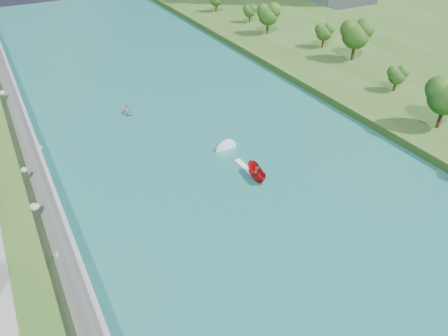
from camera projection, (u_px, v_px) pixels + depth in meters
ground at (312, 252)px, 50.75m from camera, size 260.00×260.00×0.00m
river_water at (229, 168)px, 65.30m from camera, size 55.00×240.00×0.10m
riprap_bank at (48, 217)px, 53.33m from camera, size 4.92×236.00×4.49m
trees_east at (414, 78)px, 79.01m from camera, size 18.19×141.56×10.83m
motorboat at (252, 169)px, 63.56m from camera, size 3.60×19.28×1.99m
raft at (127, 112)px, 79.83m from camera, size 2.62×3.15×1.66m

